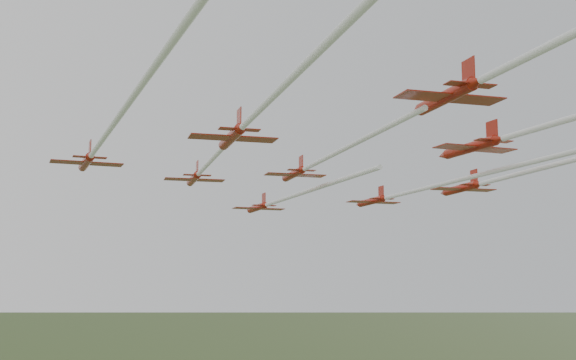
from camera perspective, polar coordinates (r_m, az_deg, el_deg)
jet_lead at (r=113.29m, az=-0.63°, el=-1.61°), size 20.61×49.82×2.66m
jet_row2_left at (r=95.84m, az=-6.69°, el=0.91°), size 21.49×42.55×2.58m
jet_row2_right at (r=97.62m, az=11.13°, el=-0.55°), size 25.10×61.13×2.48m
jet_row3_left at (r=69.87m, az=-14.08°, el=3.65°), size 22.83×62.35×2.46m
jet_row3_mid at (r=86.94m, az=2.22°, el=1.35°), size 19.29×40.23×2.40m
jet_row3_right at (r=94.97m, az=16.66°, el=0.18°), size 22.57×45.80×2.68m
jet_row4_left at (r=60.63m, az=-1.69°, el=6.14°), size 26.76×55.69×2.71m
jet_row4_right at (r=74.21m, az=20.87°, el=4.40°), size 22.39×58.53×2.89m
jet_trail_solo at (r=55.58m, az=16.90°, el=8.56°), size 20.30×42.45×2.78m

